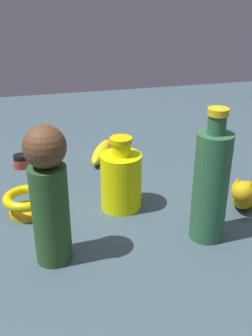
{
  "coord_description": "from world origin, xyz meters",
  "views": [
    {
      "loc": [
        0.81,
        -0.21,
        0.46
      ],
      "look_at": [
        0.0,
        0.0,
        0.07
      ],
      "focal_mm": 42.14,
      "sensor_mm": 36.0,
      "label": 1
    }
  ],
  "objects_px": {
    "nail_polish_jar": "(21,161)",
    "bottle_tall": "(211,185)",
    "cat_figurine": "(245,193)",
    "bottle_short": "(121,179)",
    "bowl": "(27,201)",
    "banana": "(102,152)",
    "person_figure_adult": "(49,195)"
  },
  "relations": [
    {
      "from": "nail_polish_jar",
      "to": "bottle_tall",
      "type": "distance_m",
      "value": 0.56
    },
    {
      "from": "cat_figurine",
      "to": "bottle_short",
      "type": "distance_m",
      "value": 0.28
    },
    {
      "from": "cat_figurine",
      "to": "bowl",
      "type": "xyz_separation_m",
      "value": [
        -0.1,
        -0.47,
        -0.01
      ]
    },
    {
      "from": "banana",
      "to": "nail_polish_jar",
      "type": "bearing_deg",
      "value": 117.61
    },
    {
      "from": "bottle_tall",
      "to": "bowl",
      "type": "xyz_separation_m",
      "value": [
        -0.18,
        -0.34,
        -0.09
      ]
    },
    {
      "from": "person_figure_adult",
      "to": "bottle_short",
      "type": "relative_size",
      "value": 1.55
    },
    {
      "from": "bottle_short",
      "to": "nail_polish_jar",
      "type": "bearing_deg",
      "value": -141.65
    },
    {
      "from": "bottle_tall",
      "to": "banana",
      "type": "bearing_deg",
      "value": -163.93
    },
    {
      "from": "bottle_short",
      "to": "banana",
      "type": "height_order",
      "value": "bottle_short"
    },
    {
      "from": "bottle_short",
      "to": "nail_polish_jar",
      "type": "distance_m",
      "value": 0.35
    },
    {
      "from": "bottle_tall",
      "to": "bowl",
      "type": "relative_size",
      "value": 2.62
    },
    {
      "from": "person_figure_adult",
      "to": "bowl",
      "type": "bearing_deg",
      "value": -165.95
    },
    {
      "from": "person_figure_adult",
      "to": "bottle_tall",
      "type": "relative_size",
      "value": 0.97
    },
    {
      "from": "bottle_short",
      "to": "bowl",
      "type": "xyz_separation_m",
      "value": [
        -0.02,
        -0.21,
        -0.04
      ]
    },
    {
      "from": "cat_figurine",
      "to": "bottle_tall",
      "type": "height_order",
      "value": "bottle_tall"
    },
    {
      "from": "cat_figurine",
      "to": "bottle_tall",
      "type": "relative_size",
      "value": 0.39
    },
    {
      "from": "bottle_short",
      "to": "bottle_tall",
      "type": "distance_m",
      "value": 0.21
    },
    {
      "from": "cat_figurine",
      "to": "person_figure_adult",
      "type": "relative_size",
      "value": 0.4
    },
    {
      "from": "nail_polish_jar",
      "to": "bottle_tall",
      "type": "relative_size",
      "value": 0.16
    },
    {
      "from": "bottle_short",
      "to": "bottle_tall",
      "type": "xyz_separation_m",
      "value": [
        0.15,
        0.14,
        0.05
      ]
    },
    {
      "from": "cat_figurine",
      "to": "nail_polish_jar",
      "type": "distance_m",
      "value": 0.6
    },
    {
      "from": "cat_figurine",
      "to": "bottle_short",
      "type": "xyz_separation_m",
      "value": [
        -0.08,
        -0.26,
        0.03
      ]
    },
    {
      "from": "bottle_short",
      "to": "bowl",
      "type": "relative_size",
      "value": 1.65
    },
    {
      "from": "cat_figurine",
      "to": "banana",
      "type": "xyz_separation_m",
      "value": [
        -0.36,
        -0.25,
        -0.02
      ]
    },
    {
      "from": "cat_figurine",
      "to": "nail_polish_jar",
      "type": "height_order",
      "value": "cat_figurine"
    },
    {
      "from": "cat_figurine",
      "to": "person_figure_adult",
      "type": "height_order",
      "value": "person_figure_adult"
    },
    {
      "from": "person_figure_adult",
      "to": "banana",
      "type": "distance_m",
      "value": 0.48
    },
    {
      "from": "bottle_short",
      "to": "bottle_tall",
      "type": "height_order",
      "value": "bottle_tall"
    },
    {
      "from": "person_figure_adult",
      "to": "banana",
      "type": "relative_size",
      "value": 1.53
    },
    {
      "from": "nail_polish_jar",
      "to": "bottle_tall",
      "type": "height_order",
      "value": "bottle_tall"
    },
    {
      "from": "person_figure_adult",
      "to": "bottle_tall",
      "type": "xyz_separation_m",
      "value": [
        0.0,
        0.3,
        -0.02
      ]
    },
    {
      "from": "person_figure_adult",
      "to": "bottle_short",
      "type": "xyz_separation_m",
      "value": [
        -0.15,
        0.16,
        -0.06
      ]
    }
  ]
}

